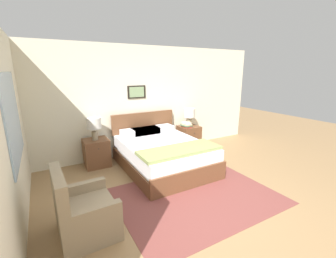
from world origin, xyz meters
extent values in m
plane|color=#99754C|center=(0.00, 0.00, 0.00)|extent=(16.00, 16.00, 0.00)
cube|color=beige|center=(0.00, 2.93, 1.30)|extent=(7.04, 0.06, 2.60)
cube|color=black|center=(0.03, 2.89, 1.53)|extent=(0.44, 0.02, 0.30)
cube|color=gray|center=(0.03, 2.87, 1.53)|extent=(0.36, 0.00, 0.24)
cube|color=beige|center=(-2.35, 1.45, 1.30)|extent=(0.06, 5.30, 2.60)
cube|color=#9EBCDB|center=(-2.31, 1.33, 1.43)|extent=(0.02, 1.46, 1.16)
cube|color=brown|center=(0.10, 0.53, 0.00)|extent=(2.56, 1.94, 0.01)
cube|color=brown|center=(0.15, 1.80, 0.14)|extent=(1.59, 2.09, 0.28)
cube|color=brown|center=(0.15, 0.78, 0.32)|extent=(1.59, 0.06, 0.08)
cube|color=silver|center=(0.15, 1.80, 0.43)|extent=(1.52, 2.00, 0.30)
cube|color=brown|center=(0.15, 2.81, 0.81)|extent=(1.59, 0.06, 0.47)
cube|color=#8E9E5B|center=(0.15, 1.15, 0.61)|extent=(1.55, 0.58, 0.06)
cube|color=silver|center=(-0.23, 2.58, 0.65)|extent=(0.52, 0.32, 0.14)
cube|color=silver|center=(0.54, 2.58, 0.65)|extent=(0.52, 0.32, 0.14)
cube|color=#9E2D33|center=(0.15, 2.58, 0.65)|extent=(0.52, 0.32, 0.14)
cube|color=#9E2D33|center=(0.04, 2.58, 0.65)|extent=(0.52, 0.32, 0.14)
cube|color=#998466|center=(-1.63, 0.53, 0.20)|extent=(0.71, 0.80, 0.40)
cube|color=#998466|center=(-1.91, 0.52, 0.65)|extent=(0.15, 0.78, 0.50)
cube|color=#998466|center=(-1.64, 0.87, 0.47)|extent=(0.68, 0.12, 0.14)
cube|color=#998466|center=(-1.62, 0.19, 0.47)|extent=(0.68, 0.12, 0.14)
cube|color=brown|center=(-1.06, 2.61, 0.30)|extent=(0.51, 0.48, 0.60)
sphere|color=#332D28|center=(-1.06, 2.36, 0.47)|extent=(0.02, 0.02, 0.02)
cube|color=brown|center=(1.36, 2.61, 0.30)|extent=(0.51, 0.48, 0.60)
sphere|color=#332D28|center=(1.36, 2.36, 0.47)|extent=(0.02, 0.02, 0.02)
cylinder|color=gray|center=(-1.06, 2.60, 0.69)|extent=(0.12, 0.12, 0.19)
cylinder|color=gray|center=(-1.06, 2.60, 0.82)|extent=(0.02, 0.02, 0.06)
cylinder|color=silver|center=(-1.06, 2.60, 0.96)|extent=(0.30, 0.30, 0.23)
cylinder|color=gray|center=(1.36, 2.60, 0.69)|extent=(0.12, 0.12, 0.19)
cylinder|color=gray|center=(1.36, 2.60, 0.82)|extent=(0.02, 0.02, 0.06)
cylinder|color=silver|center=(1.36, 2.60, 0.96)|extent=(0.30, 0.30, 0.23)
cube|color=#B7332D|center=(1.25, 2.56, 0.61)|extent=(0.18, 0.28, 0.03)
cube|color=#4C7551|center=(1.25, 2.56, 0.64)|extent=(0.23, 0.30, 0.03)
cube|color=beige|center=(1.25, 2.56, 0.67)|extent=(0.20, 0.29, 0.03)
cube|color=silver|center=(1.25, 2.56, 0.71)|extent=(0.16, 0.24, 0.04)
camera|label=1|loc=(-1.95, -2.14, 2.03)|focal=24.00mm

